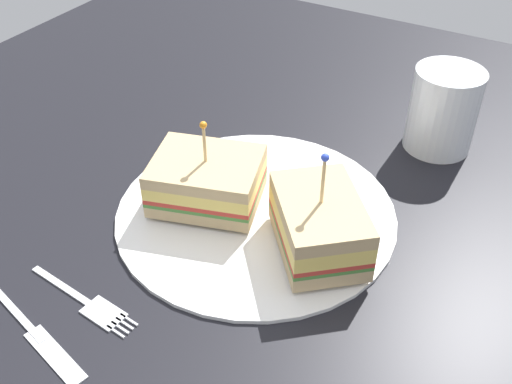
# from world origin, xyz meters

# --- Properties ---
(ground_plane) EXTENTS (1.08, 1.08, 0.02)m
(ground_plane) POSITION_xyz_m (0.00, 0.00, -0.01)
(ground_plane) COLOR black
(plate) EXTENTS (0.28, 0.28, 0.01)m
(plate) POSITION_xyz_m (0.00, 0.00, 0.00)
(plate) COLOR white
(plate) RESTS_ON ground_plane
(sandwich_half_front) EXTENTS (0.11, 0.12, 0.09)m
(sandwich_half_front) POSITION_xyz_m (-0.01, 0.05, 0.03)
(sandwich_half_front) COLOR tan
(sandwich_half_front) RESTS_ON plate
(sandwich_half_back) EXTENTS (0.12, 0.12, 0.10)m
(sandwich_half_back) POSITION_xyz_m (-0.02, -0.08, 0.03)
(sandwich_half_back) COLOR tan
(sandwich_half_back) RESTS_ON plate
(drink_glass) EXTENTS (0.08, 0.08, 0.09)m
(drink_glass) POSITION_xyz_m (0.21, -0.12, 0.04)
(drink_glass) COLOR silver
(drink_glass) RESTS_ON ground_plane
(fork) EXTENTS (0.03, 0.12, 0.00)m
(fork) POSITION_xyz_m (-0.17, 0.06, 0.00)
(fork) COLOR silver
(fork) RESTS_ON ground_plane
(knife) EXTENTS (0.04, 0.13, 0.00)m
(knife) POSITION_xyz_m (-0.22, 0.07, 0.00)
(knife) COLOR silver
(knife) RESTS_ON ground_plane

